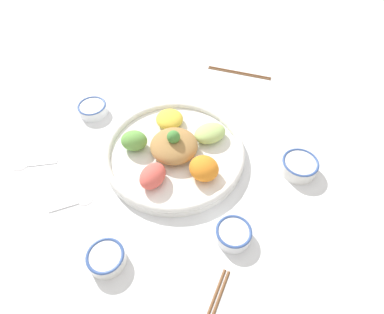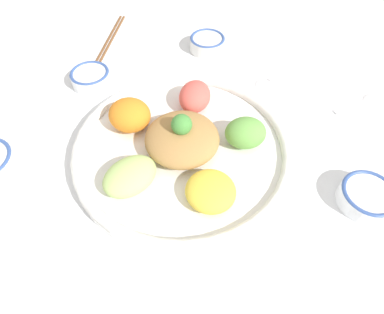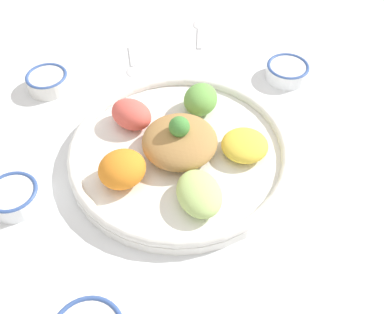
{
  "view_description": "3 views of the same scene",
  "coord_description": "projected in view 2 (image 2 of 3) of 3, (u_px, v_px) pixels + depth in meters",
  "views": [
    {
      "loc": [
        -0.64,
        0.07,
        0.76
      ],
      "look_at": [
        -0.06,
        -0.02,
        0.02
      ],
      "focal_mm": 30.0,
      "sensor_mm": 36.0,
      "label": 1
    },
    {
      "loc": [
        0.33,
        -0.11,
        0.5
      ],
      "look_at": [
        0.02,
        0.03,
        0.05
      ],
      "focal_mm": 30.0,
      "sensor_mm": 36.0,
      "label": 2
    },
    {
      "loc": [
        0.01,
        -0.53,
        0.65
      ],
      "look_at": [
        -0.01,
        -0.02,
        0.06
      ],
      "focal_mm": 42.0,
      "sensor_mm": 36.0,
      "label": 3
    }
  ],
  "objects": [
    {
      "name": "chopsticks_pair_near",
      "position": [
        111.0,
        37.0,
        0.88
      ],
      "size": [
        0.2,
        0.13,
        0.01
      ],
      "rotation": [
        0.0,
        0.0,
        5.71
      ],
      "color": "brown",
      "rests_on": "ground_plane"
    },
    {
      "name": "sauce_bowl_dark",
      "position": [
        91.0,
        77.0,
        0.75
      ],
      "size": [
        0.09,
        0.09,
        0.04
      ],
      "color": "white",
      "rests_on": "ground_plane"
    },
    {
      "name": "salad_platter",
      "position": [
        182.0,
        146.0,
        0.61
      ],
      "size": [
        0.42,
        0.42,
        0.1
      ],
      "color": "white",
      "rests_on": "ground_plane"
    },
    {
      "name": "serving_spoon_extra",
      "position": [
        365.0,
        102.0,
        0.72
      ],
      "size": [
        0.04,
        0.13,
        0.01
      ],
      "rotation": [
        0.0,
        0.0,
        4.71
      ],
      "color": "silver",
      "rests_on": "ground_plane"
    },
    {
      "name": "rice_bowl_blue",
      "position": [
        367.0,
        196.0,
        0.55
      ],
      "size": [
        0.09,
        0.09,
        0.03
      ],
      "color": "white",
      "rests_on": "ground_plane"
    },
    {
      "name": "ground_plane",
      "position": [
        175.0,
        171.0,
        0.61
      ],
      "size": [
        2.4,
        2.4,
        0.0
      ],
      "primitive_type": "plane",
      "color": "white"
    },
    {
      "name": "serving_spoon_main",
      "position": [
        270.0,
        80.0,
        0.77
      ],
      "size": [
        0.05,
        0.12,
        0.01
      ],
      "rotation": [
        0.0,
        0.0,
        1.77
      ],
      "color": "silver",
      "rests_on": "ground_plane"
    },
    {
      "name": "rice_bowl_plain",
      "position": [
        207.0,
        43.0,
        0.83
      ],
      "size": [
        0.09,
        0.09,
        0.04
      ],
      "color": "white",
      "rests_on": "ground_plane"
    }
  ]
}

